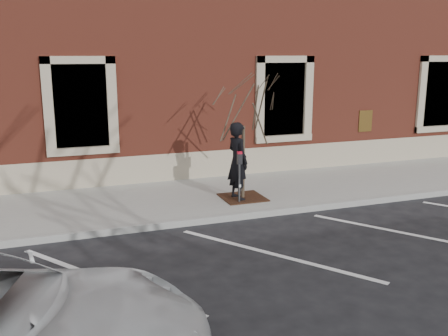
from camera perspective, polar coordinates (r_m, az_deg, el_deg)
name	(u,v)px	position (r m, az deg, el deg)	size (l,w,h in m)	color
ground	(233,220)	(11.63, 1.01, -5.91)	(120.00, 120.00, 0.00)	#28282B
sidewalk_near	(209,197)	(13.18, -1.71, -3.29)	(40.00, 3.50, 0.15)	#A7A79D
curb_near	(234,217)	(11.57, 1.10, -5.63)	(40.00, 0.12, 0.15)	#9E9E99
parking_stripes	(274,254)	(9.74, 5.70, -9.79)	(28.00, 4.40, 0.01)	silver
building_civic	(156,47)	(18.45, -7.80, 13.54)	(40.00, 8.62, 8.00)	brown
man	(238,161)	(12.46, 1.57, 0.77)	(0.72, 0.47, 1.97)	black
parking_meter	(240,167)	(12.17, 1.79, 0.07)	(0.12, 0.09, 1.29)	#595B60
tree_grate	(243,197)	(12.81, 2.16, -3.38)	(1.06, 1.06, 0.03)	#3A2012
sapling	(244,106)	(12.35, 2.25, 7.14)	(2.03, 2.03, 3.38)	#4F3D30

